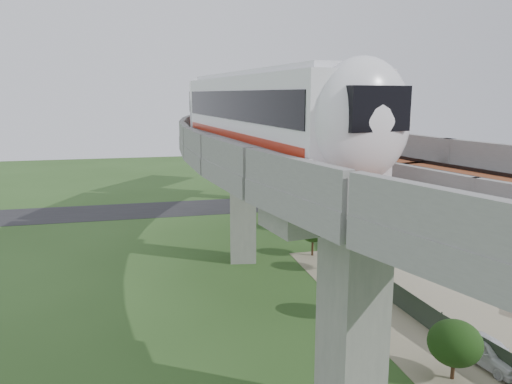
% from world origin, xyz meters
% --- Properties ---
extents(ground, '(160.00, 160.00, 0.00)m').
position_xyz_m(ground, '(0.00, 0.00, 0.00)').
color(ground, '#2D4D1F').
rests_on(ground, ground).
extents(dirt_lot, '(18.00, 26.00, 0.04)m').
position_xyz_m(dirt_lot, '(14.00, -2.00, 0.02)').
color(dirt_lot, gray).
rests_on(dirt_lot, ground).
extents(asphalt_road, '(60.00, 8.00, 0.03)m').
position_xyz_m(asphalt_road, '(0.00, 30.00, 0.01)').
color(asphalt_road, '#232326').
rests_on(asphalt_road, ground).
extents(viaduct, '(19.58, 73.98, 11.40)m').
position_xyz_m(viaduct, '(3.84, 0.00, 9.05)').
color(viaduct, '#99968E').
rests_on(viaduct, ground).
extents(metro_train, '(19.86, 59.28, 3.64)m').
position_xyz_m(metro_train, '(2.28, 15.06, 12.31)').
color(metro_train, silver).
rests_on(metro_train, ground).
extents(fence, '(3.87, 38.73, 1.50)m').
position_xyz_m(fence, '(9.75, 0.00, 0.75)').
color(fence, '#2D382D').
rests_on(fence, ground).
extents(tree_0, '(1.82, 1.82, 3.02)m').
position_xyz_m(tree_0, '(11.42, 24.09, 2.23)').
color(tree_0, '#382314').
rests_on(tree_0, ground).
extents(tree_1, '(3.16, 3.16, 3.29)m').
position_xyz_m(tree_1, '(8.97, 17.76, 1.95)').
color(tree_1, '#382314').
rests_on(tree_1, ground).
extents(tree_2, '(1.99, 1.99, 2.89)m').
position_xyz_m(tree_2, '(6.69, 10.06, 2.03)').
color(tree_2, '#382314').
rests_on(tree_2, ground).
extents(tree_3, '(2.02, 2.02, 2.92)m').
position_xyz_m(tree_3, '(6.99, 6.31, 2.05)').
color(tree_3, '#382314').
rests_on(tree_3, ground).
extents(tree_4, '(2.18, 2.18, 3.38)m').
position_xyz_m(tree_4, '(5.86, -1.93, 2.44)').
color(tree_4, '#382314').
rests_on(tree_4, ground).
extents(tree_5, '(2.49, 2.49, 2.90)m').
position_xyz_m(tree_5, '(6.91, -8.67, 1.84)').
color(tree_5, '#382314').
rests_on(tree_5, ground).
extents(car_white, '(2.18, 4.18, 1.36)m').
position_xyz_m(car_white, '(9.41, -7.92, 0.72)').
color(car_white, white).
rests_on(car_white, dirt_lot).
extents(car_dark, '(4.06, 2.70, 1.09)m').
position_xyz_m(car_dark, '(16.78, 7.17, 0.59)').
color(car_dark, black).
rests_on(car_dark, dirt_lot).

